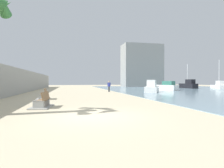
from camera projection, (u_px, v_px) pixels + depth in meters
ground_plane at (77, 93)px, 26.33m from camera, size 120.00×120.00×0.00m
seawall at (18, 81)px, 24.67m from camera, size 0.80×64.00×3.27m
water_bay at (222, 91)px, 31.57m from camera, size 36.00×68.00×0.04m
bench_near at (42, 104)px, 11.65m from camera, size 1.35×2.22×0.98m
bench_far at (43, 97)px, 17.03m from camera, size 1.17×2.14×0.98m
person_walking at (109, 86)px, 29.08m from camera, size 0.43×0.37×1.68m
boat_distant at (152, 88)px, 28.16m from camera, size 4.07×5.33×1.80m
boat_mid_bay at (220, 85)px, 44.15m from camera, size 3.62×5.53×6.71m
boat_outer at (188, 85)px, 43.61m from camera, size 1.54×5.25×5.64m
boat_far_right at (166, 87)px, 33.53m from camera, size 3.41×4.72×1.64m
harbor_building at (142, 66)px, 58.09m from camera, size 12.00×6.00×12.88m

